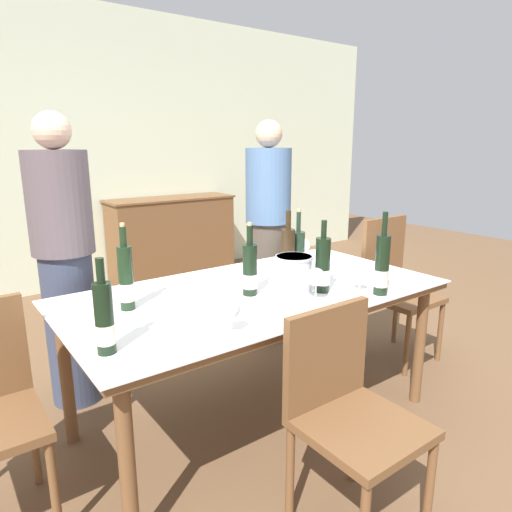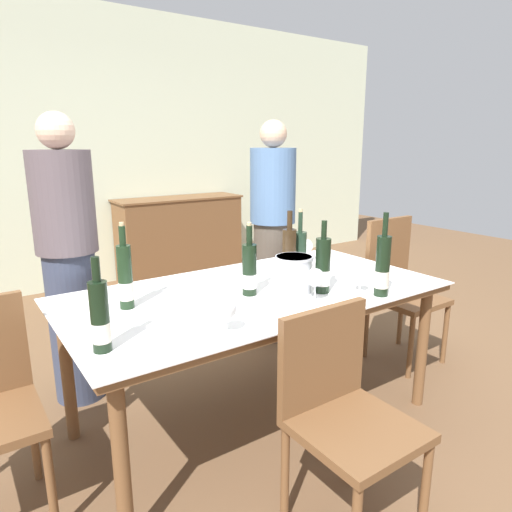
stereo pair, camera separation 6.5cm
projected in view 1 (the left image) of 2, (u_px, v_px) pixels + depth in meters
The scene contains 20 objects.
ground_plane at pixel (256, 419), 2.50m from camera, with size 12.00×12.00×0.00m, color brown.
back_wall at pixel (75, 150), 4.55m from camera, with size 8.00×0.10×2.80m.
sideboard_cabinet at pixel (172, 238), 5.06m from camera, with size 1.39×0.46×0.89m.
dining_table at pixel (256, 302), 2.34m from camera, with size 1.91×1.00×0.74m.
ice_bucket at pixel (294, 273), 2.28m from camera, with size 0.19×0.19×0.19m.
wine_bottle_0 at pixel (126, 279), 2.02m from camera, with size 0.07×0.07×0.39m.
wine_bottle_1 at pixel (104, 320), 1.60m from camera, with size 0.07×0.07×0.35m.
wine_bottle_2 at pixel (288, 254), 2.53m from camera, with size 0.08×0.08×0.37m.
wine_bottle_3 at pixel (250, 270), 2.23m from camera, with size 0.07×0.07×0.36m.
wine_bottle_4 at pixel (323, 267), 2.27m from camera, with size 0.08×0.08×0.36m.
wine_bottle_5 at pixel (382, 266), 2.23m from camera, with size 0.07×0.07×0.41m.
wine_bottle_6 at pixel (298, 253), 2.61m from camera, with size 0.08×0.08×0.37m.
wine_glass_0 at pixel (316, 278), 2.14m from camera, with size 0.09×0.09×0.16m.
wine_glass_1 at pixel (230, 310), 1.77m from camera, with size 0.09×0.09×0.14m.
wine_glass_2 at pixel (303, 246), 2.89m from camera, with size 0.09×0.09×0.14m.
wine_glass_3 at pixel (360, 274), 2.28m from camera, with size 0.07×0.07×0.13m.
chair_near_front at pixel (346, 404), 1.74m from camera, with size 0.42×0.42×0.86m.
chair_right_end at pixel (393, 280), 3.16m from camera, with size 0.42×0.42×0.97m.
person_host at pixel (66, 265), 2.51m from camera, with size 0.33×0.33×1.63m.
person_guest_left at pixel (268, 234), 3.38m from camera, with size 0.33×0.33×1.63m.
Camera 1 is at (-1.31, -1.78, 1.47)m, focal length 32.00 mm.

